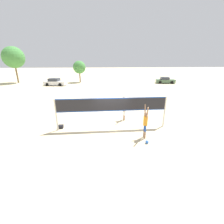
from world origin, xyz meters
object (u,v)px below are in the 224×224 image
Objects in this scene: player_spiker at (145,121)px; volleyball at (147,142)px; volleyball_net at (112,106)px; gear_bag at (61,127)px; tree_right_cluster at (14,57)px; player_blocker at (124,108)px; tree_left_cluster at (79,67)px; parked_car_mid at (165,80)px; parked_car_near at (55,82)px.

volleyball is at bearing 176.29° from player_spiker.
volleyball_net reaches higher than gear_bag.
tree_right_cluster reaches higher than gear_bag.
player_spiker is 3.40m from player_blocker.
player_blocker is 5.49× the size of gear_bag.
volleyball_net is at bearing -78.61° from tree_left_cluster.
tree_left_cluster reaches higher than player_spiker.
gear_bag is 28.83m from parked_car_mid.
parked_car_near is 6.95m from tree_left_cluster.
parked_car_mid is (13.00, 21.15, -0.46)m from player_blocker.
gear_bag is 26.05m from tree_left_cluster.
player_blocker is 24.83m from parked_car_mid.
volleyball_net is at bearing -109.01° from parked_car_mid.
volleyball_net is 33.21m from tree_right_cluster.
tree_right_cluster is at bearing 164.31° from parked_car_near.
volleyball_net is 1.70× the size of tree_left_cluster.
tree_left_cluster is at bearing -1.55° from tree_right_cluster.
volleyball_net is at bearing 50.40° from player_spiker.
volleyball_net is 1.88× the size of parked_car_mid.
volleyball is 6.61m from gear_bag.
tree_left_cluster is (-19.48, 3.43, 2.81)m from parked_car_mid.
parked_car_mid is at bearing 50.91° from gear_bag.
player_spiker is 27.30m from parked_car_mid.
parked_car_near is at bearing -164.75° from parked_car_mid.
volleyball is 28.00m from parked_car_mid.
volleyball_net is at bearing 129.23° from volleyball.
tree_right_cluster is (-20.76, 24.97, 4.48)m from player_blocker.
tree_left_cluster is (-5.27, 26.18, 1.66)m from volleyball_net.
player_spiker is at bearing -39.60° from volleyball_net.
parked_car_near is 0.59× the size of tree_right_cluster.
tree_left_cluster is at bearing 14.73° from player_spiker.
player_blocker is 5.40m from gear_bag.
gear_bag is 30.97m from tree_right_cluster.
parked_car_near is at bearing 114.44° from volleyball_net.
player_spiker is 0.52× the size of parked_car_mid.
player_blocker is 4.24m from volleyball.
gear_bag is at bearing -59.25° from tree_right_cluster.
parked_car_near is (-11.91, 24.25, 0.55)m from volleyball.
player_spiker is 0.29× the size of tree_right_cluster.
gear_bag is 22.23m from parked_car_near.
tree_right_cluster reaches higher than parked_car_mid.
player_spiker is 10.83× the size of volleyball.
parked_car_near is at bearing -136.53° from tree_left_cluster.
volleyball is 0.04× the size of tree_left_cluster.
tree_left_cluster is at bearing -165.25° from player_blocker.
parked_car_near is 0.96× the size of tree_left_cluster.
player_spiker is 1.34m from volleyball.
player_blocker is 0.44× the size of parked_car_near.
player_blocker is 32.78m from tree_right_cluster.
gear_bag is 0.08× the size of parked_car_near.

